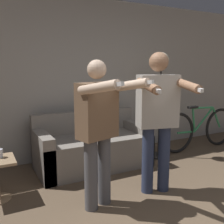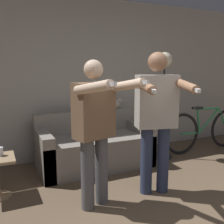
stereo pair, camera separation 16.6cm
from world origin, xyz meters
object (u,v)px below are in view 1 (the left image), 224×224
person_left (99,125)px  cat (110,104)px  person_right (158,113)px  bicycle (200,129)px  floor_lamp (161,78)px  couch (92,148)px

person_left → cat: size_ratio=3.51×
person_right → cat: (0.10, 1.43, -0.07)m
cat → bicycle: size_ratio=0.25×
person_left → floor_lamp: size_ratio=0.91×
floor_lamp → bicycle: floor_lamp is taller
person_left → floor_lamp: floor_lamp is taller
cat → floor_lamp: bearing=-29.6°
person_right → floor_lamp: (0.82, 1.02, 0.36)m
floor_lamp → bicycle: size_ratio=0.98×
bicycle → person_left: bearing=-157.9°
couch → person_left: person_left is taller
person_left → person_right: person_right is taller
person_left → floor_lamp: bearing=16.6°
couch → person_left: 1.34m
floor_lamp → person_right: bearing=-128.7°
person_left → floor_lamp: 1.92m
bicycle → couch: bearing=177.1°
floor_lamp → person_left: bearing=-146.9°
person_left → bicycle: bearing=5.6°
couch → bicycle: bicycle is taller
bicycle → floor_lamp: bearing=179.4°
couch → bicycle: 2.10m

